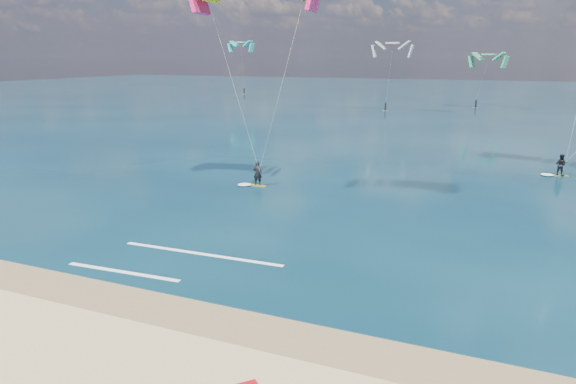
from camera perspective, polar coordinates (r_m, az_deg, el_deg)
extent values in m
plane|color=tan|center=(53.24, 9.80, 4.85)|extent=(320.00, 320.00, 0.00)
cube|color=olive|center=(20.38, -15.02, -12.05)|extent=(320.00, 2.40, 0.01)
cube|color=#092433|center=(116.12, 17.07, 9.76)|extent=(320.00, 200.00, 0.04)
cube|color=yellow|center=(36.92, -3.38, 0.75)|extent=(1.33, 0.46, 0.06)
imported|color=black|center=(36.72, -3.40, 2.09)|extent=(0.72, 0.56, 1.74)
cylinder|color=black|center=(36.28, -3.20, 2.35)|extent=(0.53, 0.06, 0.04)
cube|color=#A2BE1C|center=(45.21, 27.90, 1.65)|extent=(1.36, 0.86, 0.06)
imported|color=black|center=(45.05, 28.03, 2.69)|extent=(1.00, 0.93, 1.65)
cylinder|color=black|center=(44.75, 28.46, 2.94)|extent=(0.50, 0.23, 0.04)
cube|color=white|center=(24.66, -9.60, -6.79)|extent=(8.30, 0.54, 0.01)
cube|color=white|center=(23.51, -17.88, -8.44)|extent=(5.62, 0.54, 0.01)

